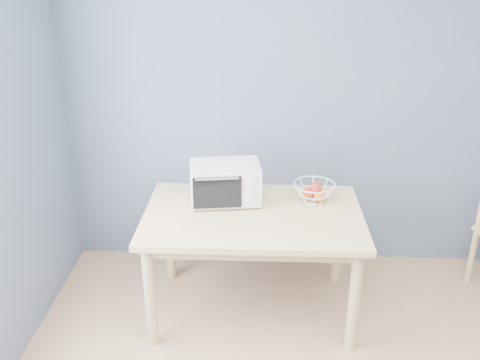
{
  "coord_description": "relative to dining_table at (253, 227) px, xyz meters",
  "views": [
    {
      "loc": [
        -0.55,
        -1.53,
        2.32
      ],
      "look_at": [
        -0.68,
        1.64,
        0.93
      ],
      "focal_mm": 40.0,
      "sensor_mm": 36.0,
      "label": 1
    }
  ],
  "objects": [
    {
      "name": "fruit_basket",
      "position": [
        0.4,
        0.19,
        0.17
      ],
      "size": [
        0.29,
        0.29,
        0.14
      ],
      "rotation": [
        0.0,
        0.0,
        -0.04
      ],
      "color": "white",
      "rests_on": "dining_table"
    },
    {
      "name": "room",
      "position": [
        0.59,
        -1.52,
        0.65
      ],
      "size": [
        4.01,
        4.51,
        2.61
      ],
      "color": "tan",
      "rests_on": "ground"
    },
    {
      "name": "dining_table",
      "position": [
        0.0,
        0.0,
        0.0
      ],
      "size": [
        1.4,
        0.9,
        0.75
      ],
      "color": "#DFC186",
      "rests_on": "ground"
    },
    {
      "name": "toaster_oven",
      "position": [
        -0.21,
        0.16,
        0.24
      ],
      "size": [
        0.49,
        0.39,
        0.27
      ],
      "rotation": [
        0.0,
        0.0,
        0.13
      ],
      "color": "white",
      "rests_on": "dining_table"
    }
  ]
}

